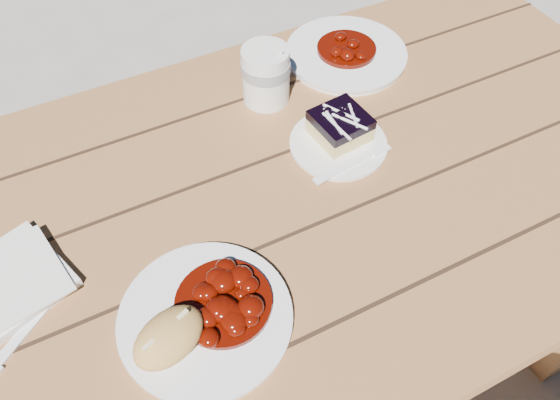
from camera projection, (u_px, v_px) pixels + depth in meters
name	position (u px, v px, depth m)	size (l,w,h in m)	color
picnic_table	(159.00, 299.00, 0.96)	(2.00, 1.55, 0.75)	brown
main_plate	(206.00, 319.00, 0.75)	(0.24, 0.24, 0.02)	white
goulash_stew	(223.00, 297.00, 0.74)	(0.14, 0.14, 0.04)	#540B03
bread_roll	(169.00, 337.00, 0.70)	(0.10, 0.07, 0.05)	tan
dessert_plate	(338.00, 145.00, 0.96)	(0.17, 0.17, 0.01)	white
blueberry_cake	(340.00, 125.00, 0.95)	(0.10, 0.10, 0.05)	#E0CD7A
fork_dessert	(345.00, 166.00, 0.92)	(0.03, 0.16, 0.01)	white
coffee_cup	(266.00, 75.00, 1.00)	(0.09, 0.09, 0.11)	white
napkin_stack	(9.00, 283.00, 0.79)	(0.15, 0.15, 0.01)	white
fork_table	(28.00, 327.00, 0.75)	(0.03, 0.16, 0.01)	white
second_plate	(346.00, 54.00, 1.11)	(0.24, 0.24, 0.02)	white
second_stew	(347.00, 42.00, 1.09)	(0.12, 0.12, 0.04)	#540B03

